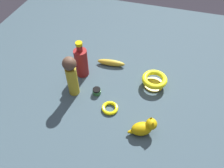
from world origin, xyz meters
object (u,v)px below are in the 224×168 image
(bangle, at_px, (110,108))
(banana, at_px, (111,63))
(bottle_tall, at_px, (81,62))
(person_figure_adult, at_px, (71,75))
(bowl, at_px, (154,80))
(cat_figurine, at_px, (144,127))
(nail_polish_jar, at_px, (97,91))

(bangle, distance_m, banana, 0.33)
(bottle_tall, xyz_separation_m, person_figure_adult, (0.15, 0.01, 0.04))
(bangle, xyz_separation_m, bowl, (-0.23, 0.19, 0.03))
(cat_figurine, bearing_deg, nail_polish_jar, -119.46)
(bowl, relative_size, bottle_tall, 0.62)
(banana, bearing_deg, bowl, 157.02)
(nail_polish_jar, xyz_separation_m, bangle, (0.08, 0.10, -0.01))
(bottle_tall, distance_m, cat_figurine, 0.51)
(banana, height_order, cat_figurine, cat_figurine)
(bowl, bearing_deg, person_figure_adult, -66.82)
(banana, bearing_deg, cat_figurine, 120.19)
(person_figure_adult, bearing_deg, nail_polish_jar, 102.49)
(bottle_tall, bearing_deg, bowl, 93.66)
(bangle, relative_size, banana, 0.51)
(bottle_tall, bearing_deg, bangle, 48.49)
(nail_polish_jar, height_order, bowl, bowl)
(bowl, bearing_deg, bottle_tall, -86.34)
(bottle_tall, xyz_separation_m, cat_figurine, (0.29, 0.42, -0.05))
(nail_polish_jar, relative_size, banana, 0.27)
(cat_figurine, bearing_deg, bangle, -113.28)
(bottle_tall, relative_size, cat_figurine, 1.75)
(banana, xyz_separation_m, bowl, (0.09, 0.28, 0.02))
(bangle, bearing_deg, banana, -164.39)
(bowl, distance_m, person_figure_adult, 0.45)
(bowl, xyz_separation_m, bottle_tall, (0.03, -0.42, 0.05))
(bangle, xyz_separation_m, bottle_tall, (-0.20, -0.23, 0.08))
(bowl, relative_size, person_figure_adult, 0.57)
(nail_polish_jar, relative_size, bowl, 0.33)
(bangle, xyz_separation_m, banana, (-0.32, -0.09, 0.01))
(person_figure_adult, relative_size, cat_figurine, 1.90)
(banana, bearing_deg, nail_polish_jar, 83.08)
(banana, relative_size, bowl, 1.21)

